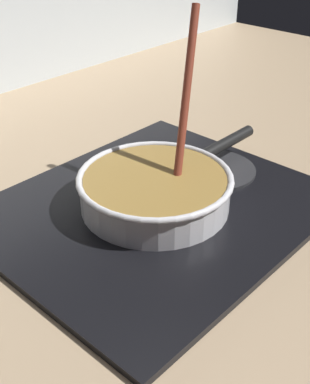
# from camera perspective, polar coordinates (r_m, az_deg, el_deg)

# --- Properties ---
(ground) EXTENTS (2.40, 1.60, 0.04)m
(ground) POSITION_cam_1_polar(r_m,az_deg,el_deg) (0.89, 5.74, -4.19)
(ground) COLOR #9E8466
(hob_plate) EXTENTS (0.56, 0.48, 0.01)m
(hob_plate) POSITION_cam_1_polar(r_m,az_deg,el_deg) (0.89, 0.00, -1.88)
(hob_plate) COLOR black
(hob_plate) RESTS_ON ground
(burner_ring) EXTENTS (0.19, 0.19, 0.01)m
(burner_ring) POSITION_cam_1_polar(r_m,az_deg,el_deg) (0.89, 0.00, -1.34)
(burner_ring) COLOR #592D0C
(burner_ring) RESTS_ON hob_plate
(spare_burner) EXTENTS (0.16, 0.16, 0.01)m
(spare_burner) POSITION_cam_1_polar(r_m,az_deg,el_deg) (1.00, 6.65, 2.52)
(spare_burner) COLOR #262628
(spare_burner) RESTS_ON hob_plate
(cooking_pan) EXTENTS (0.41, 0.27, 0.31)m
(cooking_pan) POSITION_cam_1_polar(r_m,az_deg,el_deg) (0.87, 0.10, 0.40)
(cooking_pan) COLOR silver
(cooking_pan) RESTS_ON hob_plate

